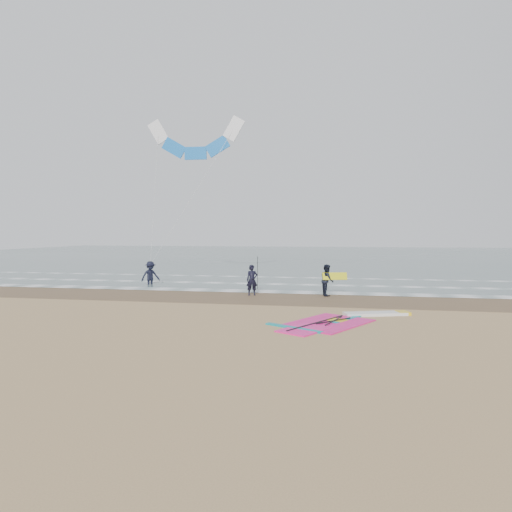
% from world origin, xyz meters
% --- Properties ---
extents(ground, '(120.00, 120.00, 0.00)m').
position_xyz_m(ground, '(0.00, 0.00, 0.00)').
color(ground, tan).
rests_on(ground, ground).
extents(sea_water, '(120.00, 80.00, 0.02)m').
position_xyz_m(sea_water, '(0.00, 48.00, 0.01)').
color(sea_water, '#47605E').
rests_on(sea_water, ground).
extents(wet_sand_band, '(120.00, 5.00, 0.01)m').
position_xyz_m(wet_sand_band, '(0.00, 6.00, 0.00)').
color(wet_sand_band, brown).
rests_on(wet_sand_band, ground).
extents(foam_waterline, '(120.00, 9.15, 0.02)m').
position_xyz_m(foam_waterline, '(0.00, 10.44, 0.03)').
color(foam_waterline, white).
rests_on(foam_waterline, ground).
extents(windsurf_rig, '(5.52, 5.22, 0.13)m').
position_xyz_m(windsurf_rig, '(4.15, 0.36, 0.04)').
color(windsurf_rig, white).
rests_on(windsurf_rig, ground).
extents(person_standing, '(0.69, 0.55, 1.64)m').
position_xyz_m(person_standing, '(-0.59, 6.66, 0.82)').
color(person_standing, black).
rests_on(person_standing, ground).
extents(person_walking, '(0.80, 0.93, 1.68)m').
position_xyz_m(person_walking, '(3.35, 7.25, 0.84)').
color(person_walking, black).
rests_on(person_walking, ground).
extents(person_wading, '(1.35, 1.33, 1.87)m').
position_xyz_m(person_wading, '(-7.92, 10.23, 0.93)').
color(person_wading, black).
rests_on(person_wading, ground).
extents(held_pole, '(0.17, 0.86, 1.82)m').
position_xyz_m(held_pole, '(-0.29, 6.66, 1.20)').
color(held_pole, black).
rests_on(held_pole, ground).
extents(carried_kiteboard, '(1.30, 0.51, 0.39)m').
position_xyz_m(carried_kiteboard, '(3.75, 7.15, 1.06)').
color(carried_kiteboard, yellow).
rests_on(carried_kiteboard, ground).
extents(surf_kite, '(6.77, 2.43, 9.80)m').
position_xyz_m(surf_kite, '(-5.61, 12.55, 9.41)').
color(surf_kite, white).
rests_on(surf_kite, ground).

